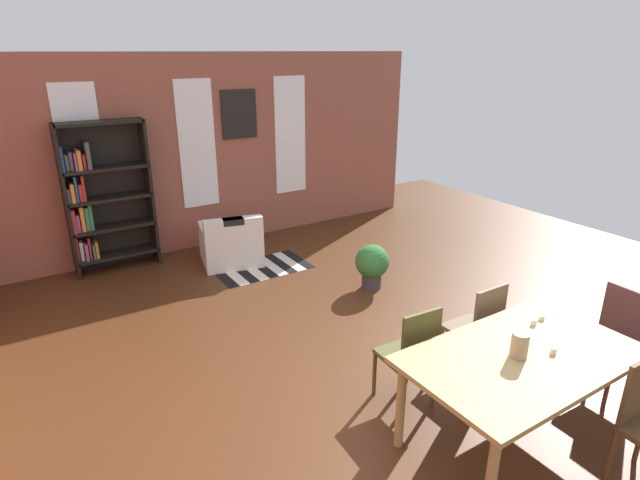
{
  "coord_description": "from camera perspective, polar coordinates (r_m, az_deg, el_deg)",
  "views": [
    {
      "loc": [
        -2.5,
        -2.77,
        2.88
      ],
      "look_at": [
        0.37,
        1.74,
        0.89
      ],
      "focal_mm": 28.64,
      "sensor_mm": 36.0,
      "label": 1
    }
  ],
  "objects": [
    {
      "name": "tealight_candle_0",
      "position": [
        4.66,
        23.56,
        -7.93
      ],
      "size": [
        0.04,
        0.04,
        0.04
      ],
      "primitive_type": "cylinder",
      "color": "silver",
      "rests_on": "dining_table"
    },
    {
      "name": "tealight_candle_2",
      "position": [
        4.22,
        24.66,
        -11.14
      ],
      "size": [
        0.04,
        0.04,
        0.05
      ],
      "primitive_type": "cylinder",
      "color": "silver",
      "rests_on": "dining_table"
    },
    {
      "name": "striped_rug",
      "position": [
        7.24,
        -6.5,
        -3.09
      ],
      "size": [
        1.3,
        0.77,
        0.01
      ],
      "color": "black",
      "rests_on": "ground"
    },
    {
      "name": "bookshelf_tall",
      "position": [
        7.43,
        -23.25,
        4.36
      ],
      "size": [
        1.11,
        0.32,
        2.03
      ],
      "color": "black",
      "rests_on": "ground"
    },
    {
      "name": "framed_picture",
      "position": [
        8.02,
        -9.04,
        13.71
      ],
      "size": [
        0.56,
        0.03,
        0.72
      ],
      "primitive_type": "cube",
      "color": "black"
    },
    {
      "name": "window_pane_1",
      "position": [
        7.83,
        -13.56,
        10.31
      ],
      "size": [
        0.55,
        0.02,
        1.86
      ],
      "primitive_type": "cube",
      "color": "white"
    },
    {
      "name": "vase_on_table",
      "position": [
        4.04,
        21.4,
        -10.88
      ],
      "size": [
        0.13,
        0.13,
        0.2
      ],
      "primitive_type": "cylinder",
      "color": "#998466",
      "rests_on": "dining_table"
    },
    {
      "name": "back_wall_brick",
      "position": [
        7.92,
        -13.65,
        9.35
      ],
      "size": [
        7.72,
        0.12,
        2.86
      ],
      "primitive_type": "cube",
      "color": "#965141",
      "rests_on": "ground"
    },
    {
      "name": "tealight_candle_1",
      "position": [
        4.56,
        22.79,
        -8.45
      ],
      "size": [
        0.04,
        0.04,
        0.04
      ],
      "primitive_type": "cylinder",
      "color": "silver",
      "rests_on": "dining_table"
    },
    {
      "name": "potted_plant_by_shelf",
      "position": [
        6.51,
        5.84,
        -2.67
      ],
      "size": [
        0.43,
        0.43,
        0.58
      ],
      "color": "#333338",
      "rests_on": "ground"
    },
    {
      "name": "window_pane_0",
      "position": [
        7.48,
        -25.03,
        8.51
      ],
      "size": [
        0.55,
        0.02,
        1.86
      ],
      "primitive_type": "cube",
      "color": "white"
    },
    {
      "name": "dining_chair_far_left",
      "position": [
        4.41,
        10.13,
        -12.35
      ],
      "size": [
        0.43,
        0.43,
        0.95
      ],
      "color": "#42411E",
      "rests_on": "ground"
    },
    {
      "name": "dining_table",
      "position": [
        4.18,
        21.65,
        -12.7
      ],
      "size": [
        1.78,
        1.05,
        0.78
      ],
      "color": "#9E824F",
      "rests_on": "ground"
    },
    {
      "name": "window_pane_2",
      "position": [
        8.46,
        -3.35,
        11.55
      ],
      "size": [
        0.55,
        0.02,
        1.86
      ],
      "primitive_type": "cube",
      "color": "white"
    },
    {
      "name": "ground_plane",
      "position": [
        4.71,
        7.99,
        -17.45
      ],
      "size": [
        11.82,
        11.82,
        0.0
      ],
      "primitive_type": "plane",
      "color": "#4A2814"
    },
    {
      "name": "dining_chair_head_right",
      "position": [
        5.24,
        29.84,
        -9.37
      ],
      "size": [
        0.41,
        0.41,
        0.95
      ],
      "color": "#53302E",
      "rests_on": "ground"
    },
    {
      "name": "dining_chair_far_right",
      "position": [
        4.93,
        17.2,
        -9.25
      ],
      "size": [
        0.4,
        0.4,
        0.95
      ],
      "color": "brown",
      "rests_on": "ground"
    },
    {
      "name": "armchair_white",
      "position": [
        7.39,
        -9.9,
        -0.48
      ],
      "size": [
        0.96,
        0.96,
        0.75
      ],
      "color": "silver",
      "rests_on": "ground"
    }
  ]
}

